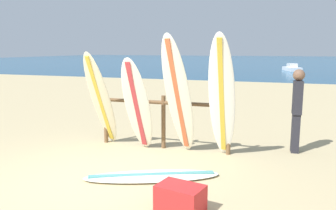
# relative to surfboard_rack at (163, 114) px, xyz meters

# --- Properties ---
(ground_plane) EXTENTS (120.00, 120.00, 0.00)m
(ground_plane) POSITION_rel_surfboard_rack_xyz_m (-0.48, -2.21, -0.74)
(ground_plane) COLOR tan
(ocean_water) EXTENTS (120.00, 80.00, 0.01)m
(ocean_water) POSITION_rel_surfboard_rack_xyz_m (-0.48, 55.79, -0.74)
(ocean_water) COLOR navy
(ocean_water) RESTS_ON ground
(surfboard_rack) EXTENTS (2.89, 0.09, 1.14)m
(surfboard_rack) POSITION_rel_surfboard_rack_xyz_m (0.00, 0.00, 0.00)
(surfboard_rack) COLOR brown
(surfboard_rack) RESTS_ON ground
(surfboard_leaning_far_left) EXTENTS (0.57, 0.99, 2.08)m
(surfboard_leaning_far_left) POSITION_rel_surfboard_rack_xyz_m (-1.32, -0.33, 0.30)
(surfboard_leaning_far_left) COLOR beige
(surfboard_leaning_far_left) RESTS_ON ground
(surfboard_leaning_left) EXTENTS (0.65, 0.84, 1.97)m
(surfboard_leaning_left) POSITION_rel_surfboard_rack_xyz_m (-0.41, -0.44, 0.25)
(surfboard_leaning_left) COLOR silver
(surfboard_leaning_left) RESTS_ON ground
(surfboard_leaning_center_left) EXTENTS (0.70, 1.06, 2.42)m
(surfboard_leaning_center_left) POSITION_rel_surfboard_rack_xyz_m (0.45, -0.41, 0.47)
(surfboard_leaning_center_left) COLOR silver
(surfboard_leaning_center_left) RESTS_ON ground
(surfboard_leaning_center) EXTENTS (0.51, 0.91, 2.43)m
(surfboard_leaning_center) POSITION_rel_surfboard_rack_xyz_m (1.30, -0.37, 0.47)
(surfboard_leaning_center) COLOR white
(surfboard_leaning_center) RESTS_ON ground
(surfboard_lying_on_sand) EXTENTS (2.30, 1.47, 0.08)m
(surfboard_lying_on_sand) POSITION_rel_surfboard_rack_xyz_m (0.41, -1.71, -0.71)
(surfboard_lying_on_sand) COLOR white
(surfboard_lying_on_sand) RESTS_ON ground
(beachgoer_standing) EXTENTS (0.23, 0.29, 1.72)m
(beachgoer_standing) POSITION_rel_surfboard_rack_xyz_m (2.68, 0.60, 0.20)
(beachgoer_standing) COLOR #26262D
(beachgoer_standing) RESTS_ON ground
(small_boat_offshore) EXTENTS (1.84, 2.91, 0.71)m
(small_boat_offshore) POSITION_rel_surfboard_rack_xyz_m (3.04, 28.29, -0.49)
(small_boat_offshore) COLOR silver
(small_boat_offshore) RESTS_ON ocean_water
(cooler_box) EXTENTS (0.67, 0.52, 0.36)m
(cooler_box) POSITION_rel_surfboard_rack_xyz_m (1.19, -2.68, -0.56)
(cooler_box) COLOR red
(cooler_box) RESTS_ON ground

